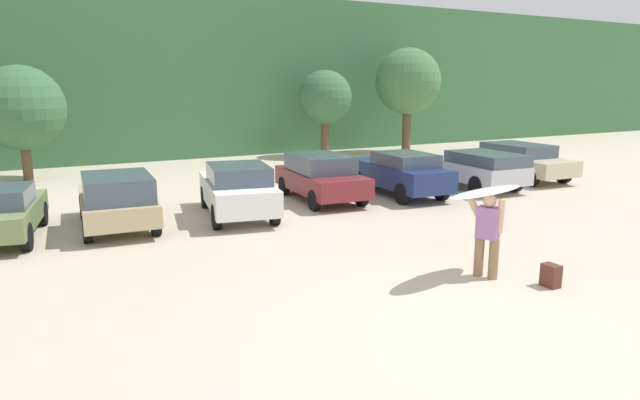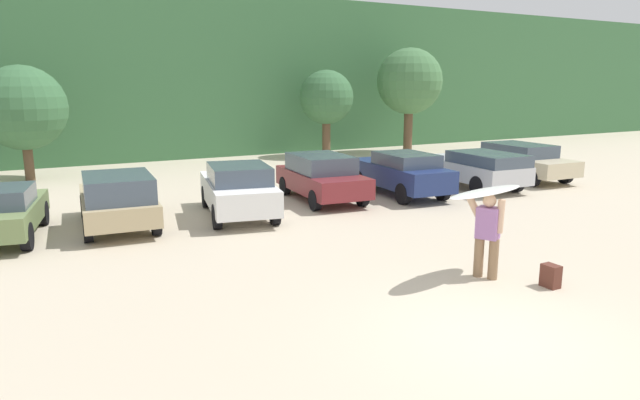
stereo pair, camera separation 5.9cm
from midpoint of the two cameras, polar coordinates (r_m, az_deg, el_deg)
The scene contains 14 objects.
ground_plane at distance 9.33m, azimuth 17.90°, elevation -13.39°, with size 120.00×120.00×0.00m, color beige.
hillside_ridge at distance 35.50m, azimuth -18.54°, elevation 11.87°, with size 108.00×12.00×8.63m, color #38663D.
tree_ridge_back at distance 25.46m, azimuth -28.04°, elevation 8.29°, with size 3.38×3.38×4.64m.
tree_center_left at distance 30.30m, azimuth 0.72°, elevation 10.40°, with size 2.88×2.88×4.63m.
tree_right at distance 32.35m, azimuth 9.20°, elevation 11.84°, with size 3.68×3.68×5.88m.
parked_car_tan at distance 16.12m, azimuth -19.89°, elevation 0.11°, with size 2.15×4.44×1.54m.
parked_car_white at distance 16.71m, azimuth -8.28°, elevation 1.14°, with size 2.59×4.61×1.58m.
parked_car_maroon at distance 18.85m, azimuth 0.23°, elevation 2.44°, with size 2.18×4.32×1.55m.
parked_car_navy at distance 19.95m, azimuth 8.36°, elevation 2.82°, with size 2.07×4.62×1.53m.
parked_car_silver at distance 21.92m, azimuth 15.49°, elevation 3.25°, with size 2.25×4.91×1.42m.
parked_car_champagne at distance 24.56m, azimuth 19.82°, elevation 3.87°, with size 2.18×4.77×1.47m.
person_adult at distance 11.71m, azimuth 16.91°, elevation -3.06°, with size 0.52×0.75×1.74m.
surfboard_white at distance 11.49m, azimuth 16.80°, elevation 0.81°, with size 2.37×1.14×0.11m.
backpack_dropped at distance 11.81m, azimuth 22.65°, elevation -7.18°, with size 0.24×0.34×0.45m.
Camera 2 is at (-6.23, -5.75, 3.87)m, focal length 31.30 mm.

